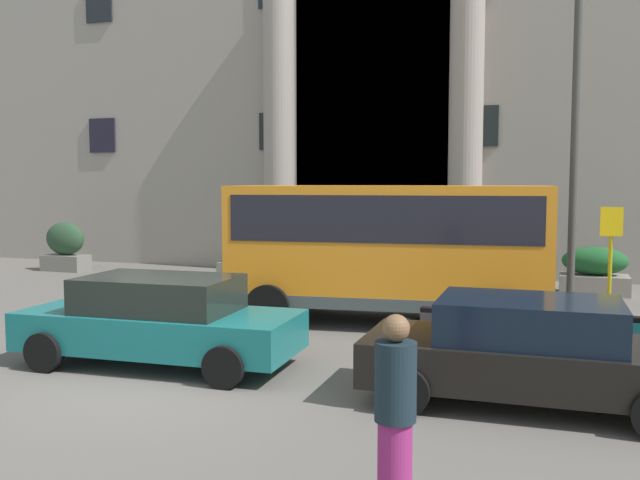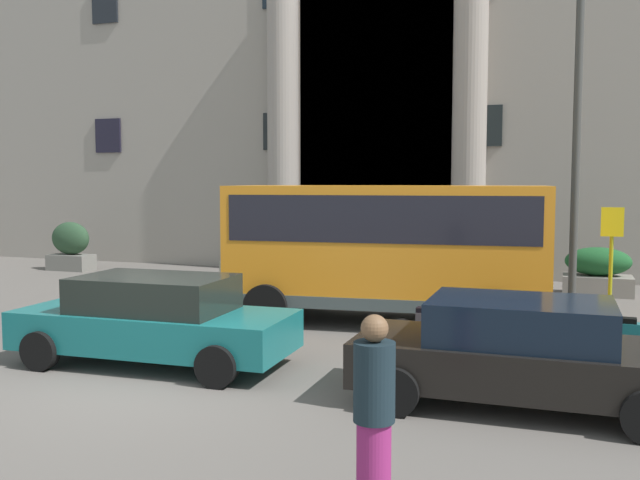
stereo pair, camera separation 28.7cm
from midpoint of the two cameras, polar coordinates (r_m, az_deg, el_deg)
ground_plane at (r=10.61m, az=-13.45°, el=-11.71°), size 80.00×64.00×0.12m
orange_minibus at (r=14.46m, az=6.07°, el=-0.14°), size 6.59×3.17×2.85m
bus_stop_sign at (r=15.60m, az=23.19°, el=-0.86°), size 0.44×0.08×2.41m
hedge_planter_east at (r=19.50m, az=22.13°, el=-2.43°), size 1.71×1.00×1.24m
hedge_planter_entrance_right at (r=21.13m, az=-5.34°, el=-1.59°), size 1.69×0.76×1.22m
hedge_planter_west at (r=24.45m, az=-19.38°, el=-0.53°), size 1.46×0.77×1.60m
hedge_planter_entrance_left at (r=19.75m, az=4.19°, el=-1.86°), size 1.68×0.81×1.34m
parked_coupe_end at (r=11.50m, az=-12.66°, el=-6.35°), size 4.49×2.06×1.43m
white_taxi_kerbside at (r=9.58m, az=16.85°, el=-8.76°), size 4.27×2.02×1.41m
motorcycle_far_end at (r=12.02m, az=24.44°, el=-7.50°), size 2.09×0.55×0.89m
motorcycle_near_kerb at (r=11.94m, az=10.46°, el=-7.24°), size 1.97×0.55×0.89m
pedestrian_man_crossing at (r=6.17m, az=5.80°, el=-14.23°), size 0.36×0.36×1.81m
lamppost_plaza_centre at (r=17.28m, az=20.74°, el=10.12°), size 0.40×0.40×7.99m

